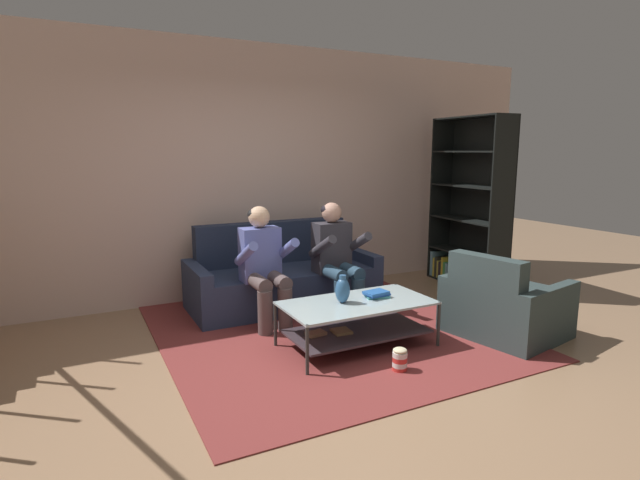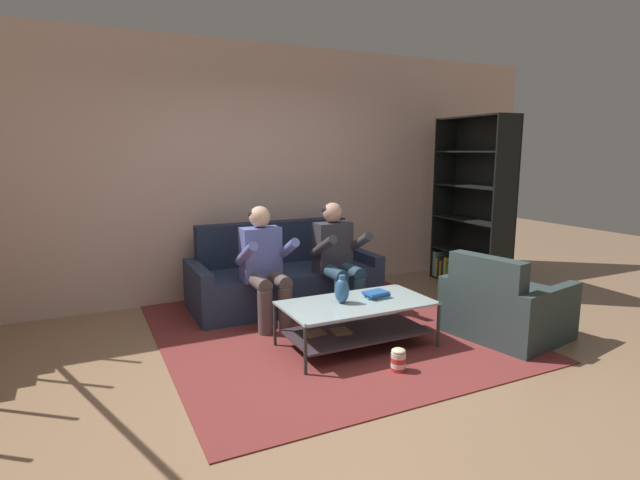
% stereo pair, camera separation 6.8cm
% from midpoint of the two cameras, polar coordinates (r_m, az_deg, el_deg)
% --- Properties ---
extents(ground, '(16.80, 16.80, 0.00)m').
position_cam_midpoint_polar(ground, '(4.00, 2.76, -14.86)').
color(ground, '#9C7858').
extents(back_partition, '(8.40, 0.12, 2.90)m').
position_cam_midpoint_polar(back_partition, '(5.91, -8.77, 7.69)').
color(back_partition, beige).
rests_on(back_partition, ground).
extents(couch, '(2.04, 0.87, 0.90)m').
position_cam_midpoint_polar(couch, '(5.56, -3.87, -4.43)').
color(couch, '#293552').
rests_on(couch, ground).
extents(person_seated_left, '(0.50, 0.58, 1.16)m').
position_cam_midpoint_polar(person_seated_left, '(4.87, -5.97, -2.45)').
color(person_seated_left, '#5D4C4B').
rests_on(person_seated_left, ground).
extents(person_seated_right, '(0.50, 0.58, 1.16)m').
position_cam_midpoint_polar(person_seated_right, '(5.19, 2.38, -1.62)').
color(person_seated_right, '#2A455A').
rests_on(person_seated_right, ground).
extents(coffee_table, '(1.29, 0.68, 0.41)m').
position_cam_midpoint_polar(coffee_table, '(4.38, 4.54, -8.76)').
color(coffee_table, '#AAC1C3').
rests_on(coffee_table, ground).
extents(area_rug, '(3.02, 3.37, 0.01)m').
position_cam_midpoint_polar(area_rug, '(4.93, 0.52, -9.83)').
color(area_rug, maroon).
rests_on(area_rug, ground).
extents(vase, '(0.13, 0.13, 0.24)m').
position_cam_midpoint_polar(vase, '(4.28, 2.98, -5.72)').
color(vase, '#305D8D').
rests_on(vase, coffee_table).
extents(book_stack, '(0.24, 0.18, 0.06)m').
position_cam_midpoint_polar(book_stack, '(4.48, 6.89, -6.19)').
color(book_stack, teal).
rests_on(book_stack, coffee_table).
extents(bookshelf, '(0.41, 1.16, 2.10)m').
position_cam_midpoint_polar(bookshelf, '(6.58, 17.23, 2.90)').
color(bookshelf, black).
rests_on(bookshelf, ground).
extents(armchair, '(1.02, 1.07, 0.79)m').
position_cam_midpoint_polar(armchair, '(4.94, 20.76, -7.25)').
color(armchair, '#314040').
rests_on(armchair, ground).
extents(popcorn_tub, '(0.12, 0.12, 0.19)m').
position_cam_midpoint_polar(popcorn_tub, '(4.02, 9.43, -13.38)').
color(popcorn_tub, red).
rests_on(popcorn_tub, ground).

